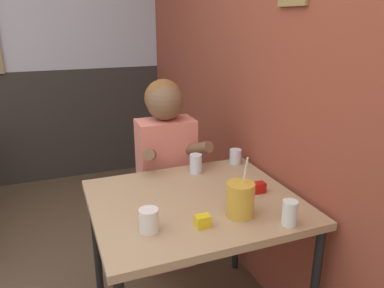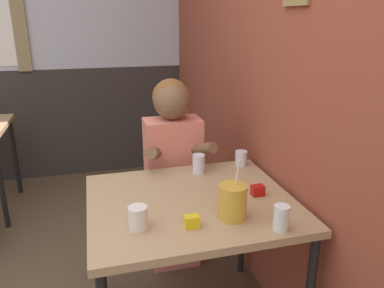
# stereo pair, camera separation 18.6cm
# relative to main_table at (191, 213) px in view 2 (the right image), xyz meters

# --- Properties ---
(brick_wall_right) EXTENTS (0.08, 4.63, 2.70)m
(brick_wall_right) POSITION_rel_main_table_xyz_m (0.53, 1.02, 0.67)
(brick_wall_right) COLOR brown
(brick_wall_right) RESTS_ON ground_plane
(back_wall) EXTENTS (5.89, 0.09, 2.70)m
(back_wall) POSITION_rel_main_table_xyz_m (-0.96, 2.36, 0.67)
(back_wall) COLOR silver
(back_wall) RESTS_ON ground_plane
(main_table) EXTENTS (0.95, 0.83, 0.76)m
(main_table) POSITION_rel_main_table_xyz_m (0.00, 0.00, 0.00)
(main_table) COLOR tan
(main_table) RESTS_ON ground_plane
(person_seated) EXTENTS (0.42, 0.42, 1.23)m
(person_seated) POSITION_rel_main_table_xyz_m (0.04, 0.58, -0.02)
(person_seated) COLOR #EA7F6B
(person_seated) RESTS_ON ground_plane
(cocktail_pitcher) EXTENTS (0.12, 0.12, 0.27)m
(cocktail_pitcher) POSITION_rel_main_table_xyz_m (0.13, -0.21, 0.15)
(cocktail_pitcher) COLOR gold
(cocktail_pitcher) RESTS_ON main_table
(glass_near_pitcher) EXTENTS (0.07, 0.07, 0.09)m
(glass_near_pitcher) POSITION_rel_main_table_xyz_m (0.39, 0.35, 0.11)
(glass_near_pitcher) COLOR silver
(glass_near_pitcher) RESTS_ON main_table
(glass_center) EXTENTS (0.06, 0.06, 0.11)m
(glass_center) POSITION_rel_main_table_xyz_m (0.28, -0.35, 0.12)
(glass_center) COLOR silver
(glass_center) RESTS_ON main_table
(glass_far_side) EXTENTS (0.08, 0.08, 0.10)m
(glass_far_side) POSITION_rel_main_table_xyz_m (-0.27, -0.19, 0.12)
(glass_far_side) COLOR silver
(glass_far_side) RESTS_ON main_table
(glass_by_brick) EXTENTS (0.07, 0.07, 0.10)m
(glass_by_brick) POSITION_rel_main_table_xyz_m (0.12, 0.30, 0.12)
(glass_by_brick) COLOR silver
(glass_by_brick) RESTS_ON main_table
(condiment_ketchup) EXTENTS (0.06, 0.04, 0.05)m
(condiment_ketchup) POSITION_rel_main_table_xyz_m (0.32, -0.04, 0.10)
(condiment_ketchup) COLOR #B7140F
(condiment_ketchup) RESTS_ON main_table
(condiment_mustard) EXTENTS (0.06, 0.04, 0.05)m
(condiment_mustard) POSITION_rel_main_table_xyz_m (-0.06, -0.24, 0.10)
(condiment_mustard) COLOR yellow
(condiment_mustard) RESTS_ON main_table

